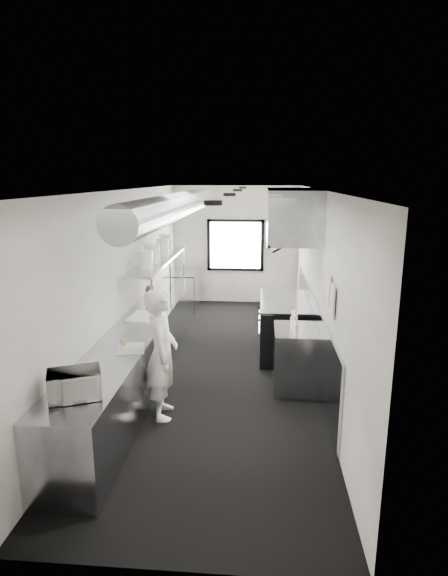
% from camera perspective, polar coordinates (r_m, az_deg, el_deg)
% --- Properties ---
extents(floor, '(3.00, 8.00, 0.01)m').
position_cam_1_polar(floor, '(7.54, -0.38, -9.68)').
color(floor, black).
rests_on(floor, ground).
extents(ceiling, '(3.00, 8.00, 0.01)m').
position_cam_1_polar(ceiling, '(6.93, -0.42, 12.11)').
color(ceiling, silver).
rests_on(ceiling, wall_back).
extents(wall_back, '(3.00, 0.02, 2.80)m').
position_cam_1_polar(wall_back, '(11.03, 1.44, 5.35)').
color(wall_back, silver).
rests_on(wall_back, floor).
extents(wall_front, '(3.00, 0.02, 2.80)m').
position_cam_1_polar(wall_front, '(3.36, -6.60, -14.55)').
color(wall_front, silver).
rests_on(wall_front, floor).
extents(wall_left, '(0.02, 8.00, 2.80)m').
position_cam_1_polar(wall_left, '(7.39, -12.07, 0.94)').
color(wall_left, silver).
rests_on(wall_left, floor).
extents(wall_right, '(0.02, 8.00, 2.80)m').
position_cam_1_polar(wall_right, '(7.13, 11.70, 0.51)').
color(wall_right, silver).
rests_on(wall_right, floor).
extents(wall_cladding, '(0.03, 5.50, 1.10)m').
position_cam_1_polar(wall_cladding, '(7.65, 10.98, -5.19)').
color(wall_cladding, '#8E919B').
rests_on(wall_cladding, wall_right).
extents(hvac_duct, '(0.40, 6.40, 0.40)m').
position_cam_1_polar(hvac_duct, '(7.43, -5.61, 10.21)').
color(hvac_duct, '#9CA0A5').
rests_on(hvac_duct, ceiling).
extents(service_window, '(1.36, 0.05, 1.25)m').
position_cam_1_polar(service_window, '(11.00, 1.43, 5.33)').
color(service_window, white).
rests_on(service_window, wall_back).
extents(exhaust_hood, '(0.81, 2.20, 0.88)m').
position_cam_1_polar(exhaust_hood, '(7.64, 8.39, 9.03)').
color(exhaust_hood, '#8E919B').
rests_on(exhaust_hood, ceiling).
extents(prep_counter, '(0.70, 6.00, 0.90)m').
position_cam_1_polar(prep_counter, '(7.10, -10.11, -7.49)').
color(prep_counter, '#8E919B').
rests_on(prep_counter, floor).
extents(pass_shelf, '(0.45, 3.00, 0.68)m').
position_cam_1_polar(pass_shelf, '(8.23, -8.08, 3.35)').
color(pass_shelf, '#8E919B').
rests_on(pass_shelf, prep_counter).
extents(range, '(0.88, 1.60, 0.94)m').
position_cam_1_polar(range, '(8.01, 7.50, -4.78)').
color(range, black).
rests_on(range, floor).
extents(bottle_station, '(0.65, 0.80, 0.90)m').
position_cam_1_polar(bottle_station, '(6.72, 9.02, -8.70)').
color(bottle_station, '#8E919B').
rests_on(bottle_station, floor).
extents(far_work_table, '(0.70, 1.20, 0.90)m').
position_cam_1_polar(far_work_table, '(10.56, -5.09, -0.33)').
color(far_work_table, '#8E919B').
rests_on(far_work_table, floor).
extents(notice_sheet_a, '(0.02, 0.28, 0.38)m').
position_cam_1_polar(notice_sheet_a, '(5.93, 12.86, -0.21)').
color(notice_sheet_a, silver).
rests_on(notice_sheet_a, wall_right).
extents(notice_sheet_b, '(0.02, 0.28, 0.38)m').
position_cam_1_polar(notice_sheet_b, '(5.60, 13.32, -1.56)').
color(notice_sheet_b, silver).
rests_on(notice_sheet_b, wall_right).
extents(line_cook, '(0.50, 0.67, 1.67)m').
position_cam_1_polar(line_cook, '(5.83, -7.75, -8.11)').
color(line_cook, white).
rests_on(line_cook, floor).
extents(microwave, '(0.56, 0.50, 0.27)m').
position_cam_1_polar(microwave, '(4.74, -18.11, -11.33)').
color(microwave, silver).
rests_on(microwave, prep_counter).
extents(deli_tub_a, '(0.16, 0.16, 0.11)m').
position_cam_1_polar(deli_tub_a, '(5.29, -17.03, -9.55)').
color(deli_tub_a, '#B1B7A9').
rests_on(deli_tub_a, prep_counter).
extents(deli_tub_b, '(0.16, 0.16, 0.09)m').
position_cam_1_polar(deli_tub_b, '(5.18, -18.00, -10.24)').
color(deli_tub_b, '#B1B7A9').
rests_on(deli_tub_b, prep_counter).
extents(newspaper, '(0.41, 0.47, 0.01)m').
position_cam_1_polar(newspaper, '(5.86, -11.50, -7.41)').
color(newspaper, silver).
rests_on(newspaper, prep_counter).
extents(small_plate, '(0.20, 0.20, 0.01)m').
position_cam_1_polar(small_plate, '(5.98, -12.36, -7.01)').
color(small_plate, white).
rests_on(small_plate, prep_counter).
extents(pastry, '(0.09, 0.09, 0.09)m').
position_cam_1_polar(pastry, '(5.96, -12.38, -6.54)').
color(pastry, tan).
rests_on(pastry, small_plate).
extents(cutting_board, '(0.46, 0.59, 0.02)m').
position_cam_1_polar(cutting_board, '(7.14, -9.84, -3.48)').
color(cutting_board, white).
rests_on(cutting_board, prep_counter).
extents(knife_block, '(0.14, 0.25, 0.25)m').
position_cam_1_polar(knife_block, '(7.97, -9.24, -0.77)').
color(knife_block, '#4E2E1B').
rests_on(knife_block, prep_counter).
extents(plate_stack_a, '(0.30, 0.30, 0.27)m').
position_cam_1_polar(plate_stack_a, '(7.43, -9.76, 3.52)').
color(plate_stack_a, white).
rests_on(plate_stack_a, pass_shelf).
extents(plate_stack_b, '(0.31, 0.31, 0.33)m').
position_cam_1_polar(plate_stack_b, '(7.87, -8.89, 4.32)').
color(plate_stack_b, white).
rests_on(plate_stack_b, pass_shelf).
extents(plate_stack_c, '(0.28, 0.28, 0.32)m').
position_cam_1_polar(plate_stack_c, '(8.49, -7.62, 5.01)').
color(plate_stack_c, white).
rests_on(plate_stack_c, pass_shelf).
extents(plate_stack_d, '(0.26, 0.26, 0.37)m').
position_cam_1_polar(plate_stack_d, '(8.76, -7.24, 5.45)').
color(plate_stack_d, white).
rests_on(plate_stack_d, pass_shelf).
extents(squeeze_bottle_a, '(0.06, 0.06, 0.18)m').
position_cam_1_polar(squeeze_bottle_a, '(6.25, 8.99, -5.13)').
color(squeeze_bottle_a, white).
rests_on(squeeze_bottle_a, bottle_station).
extents(squeeze_bottle_b, '(0.07, 0.07, 0.18)m').
position_cam_1_polar(squeeze_bottle_b, '(6.39, 8.84, -4.71)').
color(squeeze_bottle_b, white).
rests_on(squeeze_bottle_b, bottle_station).
extents(squeeze_bottle_c, '(0.07, 0.07, 0.17)m').
position_cam_1_polar(squeeze_bottle_c, '(6.53, 8.48, -4.34)').
color(squeeze_bottle_c, white).
rests_on(squeeze_bottle_c, bottle_station).
extents(squeeze_bottle_d, '(0.07, 0.07, 0.18)m').
position_cam_1_polar(squeeze_bottle_d, '(6.67, 8.86, -3.93)').
color(squeeze_bottle_d, white).
rests_on(squeeze_bottle_d, bottle_station).
extents(squeeze_bottle_e, '(0.08, 0.08, 0.20)m').
position_cam_1_polar(squeeze_bottle_e, '(6.77, 8.67, -3.59)').
color(squeeze_bottle_e, white).
rests_on(squeeze_bottle_e, bottle_station).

